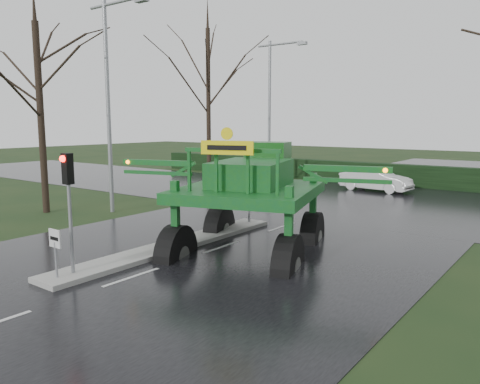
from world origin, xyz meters
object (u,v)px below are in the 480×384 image
Objects in this scene: street_light_left_far at (273,99)px; crop_sprayer at (178,180)px; street_light_left_near at (112,87)px; white_sedan at (375,191)px; traffic_signal_near at (68,187)px; keep_left_sign at (55,245)px; traffic_signal_mid at (249,165)px.

crop_sprayer is at bearing -66.44° from street_light_left_far.
white_sedan is (7.48, 14.52, -5.99)m from street_light_left_near.
traffic_signal_near is at bearing -118.71° from crop_sprayer.
keep_left_sign is 9.12m from traffic_signal_mid.
street_light_left_near is at bearing -90.00° from street_light_left_far.
street_light_left_far reaches higher than crop_sprayer.
crop_sprayer is at bearing -174.36° from white_sedan.
street_light_left_near and street_light_left_far have the same top height.
street_light_left_far reaches higher than white_sedan.
street_light_left_far reaches higher than keep_left_sign.
traffic_signal_mid is at bearing 12.21° from street_light_left_near.
street_light_left_near is (-6.89, 7.50, 4.93)m from keep_left_sign.
crop_sprayer reaches higher than traffic_signal_near.
keep_left_sign is at bearing -117.32° from crop_sprayer.
crop_sprayer is (0.73, 3.53, -0.11)m from traffic_signal_near.
white_sedan is (0.59, 21.53, -2.59)m from traffic_signal_near.
traffic_signal_near is 0.78× the size of white_sedan.
street_light_left_near is at bearing 132.59° from keep_left_sign.
keep_left_sign is 22.06m from white_sedan.
traffic_signal_near is at bearing -90.00° from traffic_signal_mid.
crop_sprayer is (7.62, -17.48, -3.51)m from street_light_left_far.
traffic_signal_mid is at bearing -177.39° from white_sedan.
crop_sprayer reaches higher than white_sedan.
keep_left_sign is 0.14× the size of street_light_left_far.
traffic_signal_mid is at bearing 90.00° from keep_left_sign.
traffic_signal_mid reaches higher than white_sedan.
crop_sprayer is 18.17m from white_sedan.
white_sedan is at bearing 62.75° from street_light_left_near.
keep_left_sign is 1.61m from traffic_signal_near.
traffic_signal_mid is 14.68m from street_light_left_far.
crop_sprayer is 2.01× the size of white_sedan.
street_light_left_far is 2.22× the size of white_sedan.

